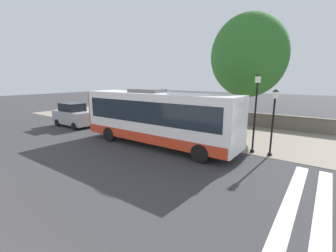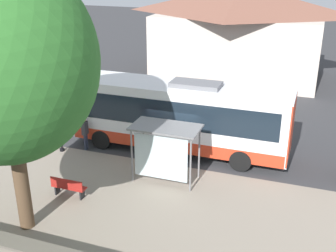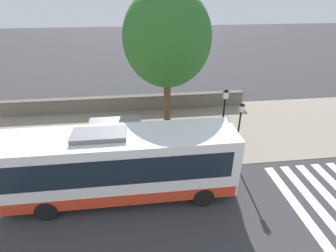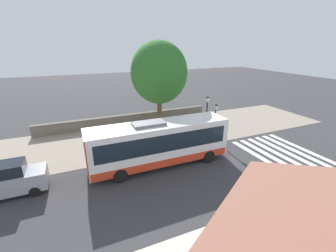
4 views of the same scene
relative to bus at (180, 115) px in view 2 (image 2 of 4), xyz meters
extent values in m
plane|color=#353538|center=(-1.70, -0.04, -1.89)|extent=(120.00, 120.00, 0.00)
cube|color=gray|center=(-6.20, -0.04, -1.88)|extent=(9.00, 44.00, 0.02)
cube|color=silver|center=(3.30, 8.24, -1.89)|extent=(9.00, 0.50, 0.01)
cube|color=silver|center=(3.30, 9.19, -1.89)|extent=(9.00, 0.50, 0.01)
cube|color=silver|center=(3.30, 10.14, -1.89)|extent=(9.00, 0.50, 0.01)
cube|color=silver|center=(3.30, 11.09, -1.89)|extent=(9.00, 0.50, 0.01)
cube|color=silver|center=(3.30, 12.04, -1.89)|extent=(9.00, 0.50, 0.01)
cube|color=silver|center=(3.30, 12.99, -1.89)|extent=(9.00, 0.50, 0.01)
cube|color=beige|center=(15.06, 0.09, 0.59)|extent=(7.72, 12.57, 4.97)
cube|color=white|center=(0.00, 0.02, 0.05)|extent=(2.46, 10.78, 2.99)
cube|color=black|center=(0.00, 0.02, 0.44)|extent=(2.50, 9.92, 1.32)
cube|color=red|center=(0.00, 0.02, -1.14)|extent=(2.50, 10.57, 0.60)
cube|color=red|center=(0.00, -5.35, 0.05)|extent=(2.50, 0.06, 2.87)
cube|color=black|center=(0.00, 5.37, 1.25)|extent=(1.84, 0.08, 0.42)
cube|color=slate|center=(0.00, -0.79, 1.66)|extent=(1.23, 2.37, 0.22)
cylinder|color=black|center=(-1.15, 3.79, -1.39)|extent=(0.30, 1.00, 1.00)
cylinder|color=black|center=(1.15, 3.79, -1.39)|extent=(0.30, 1.00, 1.00)
cylinder|color=black|center=(-1.15, -3.33, -1.39)|extent=(0.30, 1.00, 1.00)
cylinder|color=black|center=(1.15, -3.33, -1.39)|extent=(0.30, 1.00, 1.00)
cylinder|color=slate|center=(-2.41, -1.71, -0.67)|extent=(0.08, 0.08, 2.44)
cylinder|color=slate|center=(-2.41, 0.92, -0.67)|extent=(0.08, 0.08, 2.44)
cylinder|color=slate|center=(-3.71, -1.71, -0.67)|extent=(0.08, 0.08, 2.44)
cylinder|color=slate|center=(-3.71, 0.92, -0.67)|extent=(0.08, 0.08, 2.44)
cube|color=slate|center=(-3.06, -0.39, 0.59)|extent=(1.60, 2.93, 0.08)
cube|color=silver|center=(-3.69, -0.39, -0.55)|extent=(0.03, 2.36, 1.95)
cylinder|color=#2D3347|center=(-1.63, 4.48, -1.47)|extent=(0.12, 0.12, 0.84)
cylinder|color=#2D3347|center=(-1.47, 4.48, -1.47)|extent=(0.12, 0.12, 0.84)
cube|color=#333338|center=(-1.55, 4.48, -0.71)|extent=(0.34, 0.22, 0.68)
sphere|color=tan|center=(-1.55, 4.48, -0.25)|extent=(0.23, 0.23, 0.23)
cube|color=maroon|center=(-5.75, 2.82, -1.44)|extent=(0.40, 1.46, 0.06)
cube|color=maroon|center=(-5.92, 2.82, -1.21)|extent=(0.04, 1.46, 0.40)
cube|color=black|center=(-5.75, 2.24, -1.67)|extent=(0.32, 0.06, 0.45)
cube|color=black|center=(-5.75, 3.41, -1.67)|extent=(0.32, 0.06, 0.45)
cylinder|color=black|center=(-2.15, 5.54, -1.81)|extent=(0.24, 0.24, 0.16)
cylinder|color=black|center=(-2.15, 5.54, 0.15)|extent=(0.10, 0.10, 4.09)
cube|color=silver|center=(-2.15, 5.54, 2.37)|extent=(0.24, 0.24, 0.35)
pyramid|color=black|center=(-2.15, 5.54, 2.62)|extent=(0.28, 0.28, 0.14)
cylinder|color=black|center=(-2.14, 6.51, -1.81)|extent=(0.24, 0.24, 0.16)
cylinder|color=black|center=(-2.14, 6.51, -0.26)|extent=(0.10, 0.10, 3.27)
cube|color=silver|center=(-2.14, 6.51, 1.55)|extent=(0.24, 0.24, 0.35)
pyramid|color=black|center=(-2.14, 6.51, 1.80)|extent=(0.28, 0.28, 0.14)
cylinder|color=brown|center=(-8.07, 3.16, 0.34)|extent=(0.52, 0.52, 4.47)
ellipsoid|color=#2D6B28|center=(-8.07, 3.16, 4.23)|extent=(6.02, 6.02, 6.62)
camera|label=1|loc=(11.15, 8.93, 2.40)|focal=24.00mm
camera|label=2|loc=(-18.46, -6.04, 7.28)|focal=45.00mm
camera|label=3|loc=(10.19, 1.01, 7.42)|focal=28.00mm
camera|label=4|loc=(14.66, -5.56, 7.12)|focal=24.00mm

